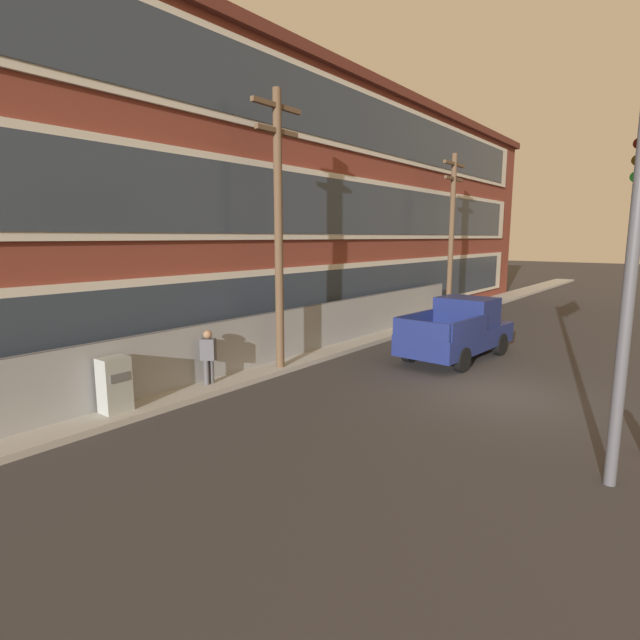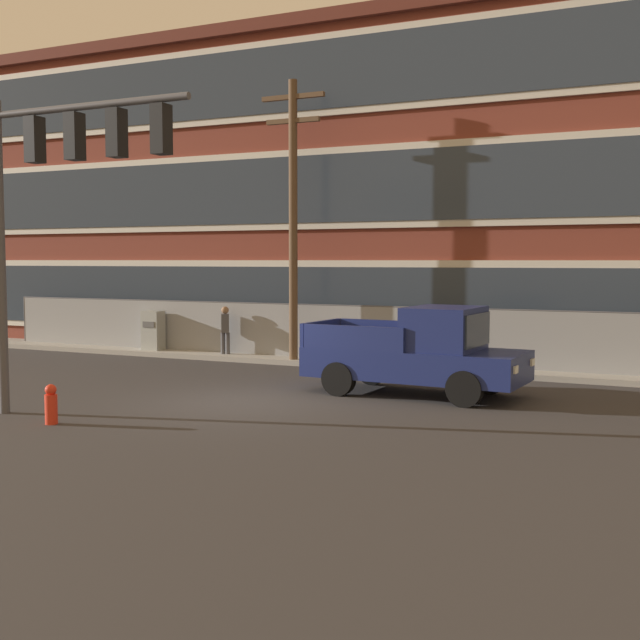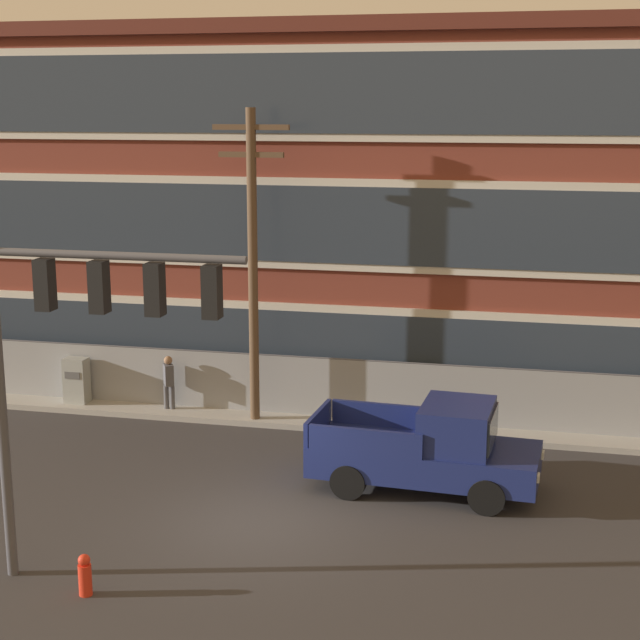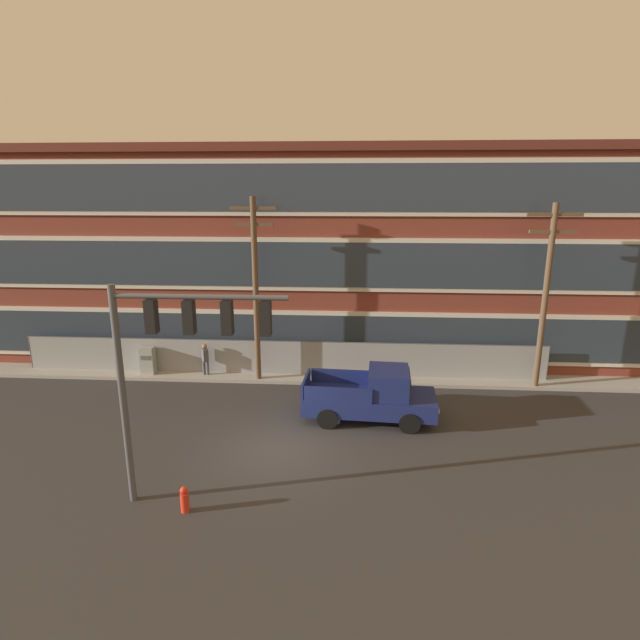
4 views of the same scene
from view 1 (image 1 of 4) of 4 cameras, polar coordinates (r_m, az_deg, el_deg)
name	(u,v)px [view 1 (image 1 of 4)]	position (r m, az deg, el deg)	size (l,w,h in m)	color
ground_plane	(500,395)	(14.49, 19.89, -8.07)	(160.00, 160.00, 0.00)	#333030
sidewalk_building_side	(306,356)	(17.66, -1.64, -4.12)	(80.00, 1.64, 0.16)	#9E9B93
brick_mill_building	(200,206)	(20.67, -13.52, 12.54)	(50.32, 9.20, 10.83)	brown
chain_link_fence	(285,336)	(16.91, -4.02, -1.80)	(25.04, 0.06, 1.82)	gray
pickup_truck_navy	(459,331)	(18.18, 15.56, -1.19)	(5.26, 2.40, 2.10)	navy
utility_pole_near_corner	(278,223)	(15.43, -4.77, 10.99)	(2.04, 0.26, 8.51)	brown
utility_pole_midblock	(452,230)	(26.22, 14.80, 9.89)	(2.29, 0.26, 8.26)	brown
electrical_cabinet	(115,388)	(12.74, -22.41, -7.17)	(0.66, 0.51, 1.47)	#939993
pedestrian_near_cabinet	(208,355)	(14.23, -12.63, -3.98)	(0.41, 0.47, 1.69)	#4C4C51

